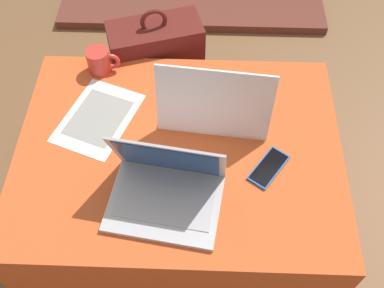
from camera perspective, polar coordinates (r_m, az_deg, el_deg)
name	(u,v)px	position (r m, az deg, el deg)	size (l,w,h in m)	color
ground_plane	(181,206)	(1.77, -1.37, -7.88)	(14.00, 14.00, 0.00)	brown
ottoman	(180,180)	(1.59, -1.52, -4.54)	(1.03, 0.79, 0.40)	maroon
laptop_near	(166,188)	(1.29, -3.32, -5.60)	(0.35, 0.29, 0.24)	#B7B7BC
laptop_far	(215,103)	(1.46, 2.98, 5.22)	(0.38, 0.29, 0.27)	silver
cell_phone	(269,168)	(1.39, 9.72, -2.98)	(0.14, 0.16, 0.01)	#1E4C9E
backpack	(158,72)	(1.88, -4.37, 9.16)	(0.38, 0.29, 0.55)	#5B1E19
paper_sheet	(98,118)	(1.52, -11.82, 3.29)	(0.30, 0.35, 0.00)	silver
coffee_mug	(100,61)	(1.64, -11.62, 10.31)	(0.12, 0.08, 0.09)	red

